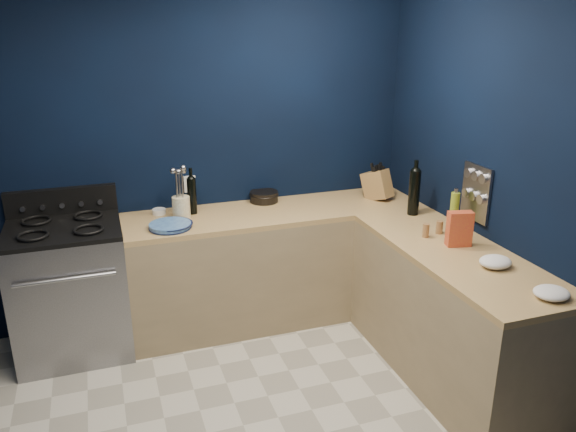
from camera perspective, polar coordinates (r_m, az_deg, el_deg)
name	(u,v)px	position (r m, az deg, el deg)	size (l,w,h in m)	color
wall_back	(188,156)	(4.39, -10.11, 6.03)	(3.50, 0.02, 2.60)	black
wall_right	(541,199)	(3.58, 24.20, 1.60)	(0.02, 3.50, 2.60)	black
cab_back	(276,266)	(4.50, -1.20, -5.05)	(2.30, 0.63, 0.86)	#95805C
top_back	(276,212)	(4.33, -1.24, 0.37)	(2.30, 0.63, 0.04)	olive
cab_right	(450,317)	(3.92, 16.07, -9.79)	(0.63, 1.67, 0.86)	#95805C
top_right	(457,254)	(3.73, 16.71, -3.72)	(0.63, 1.67, 0.04)	olive
gas_range	(71,292)	(4.31, -21.06, -7.16)	(0.76, 0.66, 0.92)	gray
oven_door	(71,314)	(4.03, -21.12, -9.21)	(0.59, 0.02, 0.42)	black
cooktop	(62,229)	(4.13, -21.84, -1.23)	(0.76, 0.66, 0.03)	black
backguard	(62,202)	(4.38, -21.89, 1.36)	(0.76, 0.06, 0.20)	black
spice_panel	(476,193)	(4.00, 18.48, 2.24)	(0.02, 0.28, 0.38)	gray
wall_outlet	(190,184)	(4.43, -9.90, 3.20)	(0.09, 0.02, 0.13)	white
plate_stack	(170,226)	(4.03, -11.82, -0.98)	(0.29, 0.29, 0.04)	#314D95
ramekin	(159,212)	(4.34, -12.90, 0.44)	(0.10, 0.10, 0.04)	white
utensil_crock	(181,207)	(4.20, -10.73, 0.86)	(0.13, 0.13, 0.16)	beige
wine_bottle_back	(192,196)	(4.27, -9.68, 2.00)	(0.07, 0.07, 0.27)	black
lemon_basket	(264,197)	(4.51, -2.44, 1.97)	(0.22, 0.22, 0.09)	black
knife_block	(377,185)	(4.63, 8.99, 3.10)	(0.12, 0.21, 0.23)	olive
wine_bottle_right	(414,193)	(4.28, 12.63, 2.31)	(0.08, 0.08, 0.34)	black
oil_bottle	(454,211)	(4.06, 16.44, 0.50)	(0.06, 0.06, 0.26)	olive
spice_jar_near	(426,231)	(3.88, 13.76, -1.43)	(0.04, 0.04, 0.09)	olive
spice_jar_far	(439,227)	(3.97, 15.05, -1.11)	(0.05, 0.05, 0.09)	olive
crouton_bag	(459,229)	(3.77, 16.93, -1.25)	(0.16, 0.07, 0.23)	#B7162E
towel_front	(495,262)	(3.55, 20.22, -4.37)	(0.19, 0.17, 0.07)	white
towel_end	(552,293)	(3.29, 25.08, -7.05)	(0.19, 0.17, 0.06)	white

